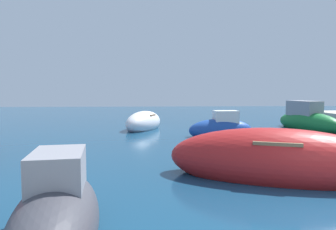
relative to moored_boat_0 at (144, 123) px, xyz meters
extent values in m
ellipsoid|color=white|center=(0.00, 0.00, 0.00)|extent=(2.78, 4.07, 1.34)
cube|color=brown|center=(0.00, 0.00, 0.44)|extent=(1.39, 1.14, 0.08)
ellipsoid|color=#1E479E|center=(3.74, -3.24, -0.07)|extent=(3.17, 1.40, 1.12)
cube|color=white|center=(3.99, -3.23, 0.57)|extent=(1.18, 0.81, 0.61)
ellipsoid|color=#197233|center=(9.42, -0.82, -0.02)|extent=(2.48, 4.91, 1.30)
cube|color=gray|center=(9.34, -0.45, 0.81)|extent=(1.42, 2.16, 0.88)
ellipsoid|color=#B21E1E|center=(3.43, -10.50, 0.08)|extent=(5.74, 3.66, 1.65)
cube|color=brown|center=(3.43, -10.50, 0.62)|extent=(1.54, 1.76, 0.08)
ellipsoid|color=#3F3F47|center=(-1.11, -13.47, -0.07)|extent=(1.68, 3.61, 1.10)
cube|color=gray|center=(-1.15, -13.19, 0.58)|extent=(0.92, 1.29, 0.65)
camera|label=1|loc=(0.22, -17.98, 1.83)|focal=33.26mm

